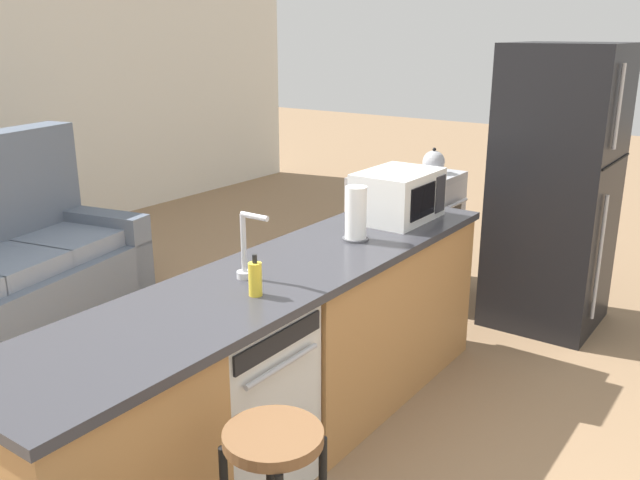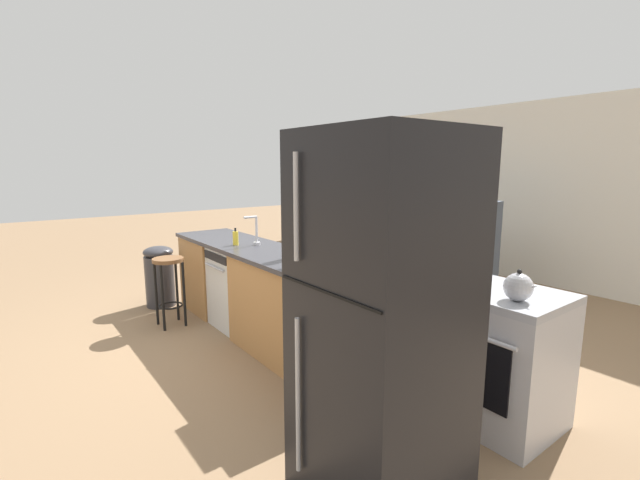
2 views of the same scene
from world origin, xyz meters
name	(u,v)px [view 2 (image 2 of 2)]	position (x,y,z in m)	size (l,w,h in m)	color
ground_plane	(255,331)	(0.00, 0.00, 0.00)	(24.00, 24.00, 0.00)	#896B4C
wall_back	(508,192)	(0.30, 4.20, 1.30)	(10.00, 0.06, 2.60)	silver
kitchen_counter	(266,298)	(0.24, 0.00, 0.42)	(2.94, 0.66, 0.90)	#B77F47
dishwasher	(243,287)	(-0.25, 0.00, 0.42)	(0.58, 0.61, 0.84)	silver
stove_range	(497,356)	(2.35, 0.55, 0.45)	(0.76, 0.68, 0.90)	#B7B7BC
refrigerator	(382,323)	(2.35, -0.55, 0.93)	(0.72, 0.73, 1.87)	black
microwave	(326,252)	(1.20, 0.00, 1.04)	(0.50, 0.37, 0.28)	white
sink_faucet	(255,232)	(-0.04, 0.05, 1.03)	(0.07, 0.18, 0.30)	silver
paper_towel_roll	(290,243)	(0.72, -0.02, 1.04)	(0.14, 0.14, 0.28)	#4C4C51
soap_bottle	(236,238)	(-0.16, -0.11, 0.97)	(0.06, 0.06, 0.18)	yellow
kettle	(518,287)	(2.52, 0.42, 0.99)	(0.21, 0.17, 0.19)	#B2B2B7
bar_stool	(169,277)	(-0.70, -0.63, 0.54)	(0.32, 0.32, 0.74)	brown
trash_bin	(160,275)	(-1.44, -0.51, 0.38)	(0.35, 0.35, 0.74)	#333338
couch	(414,263)	(0.05, 2.41, 0.39)	(2.14, 1.29, 1.27)	#515B6B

